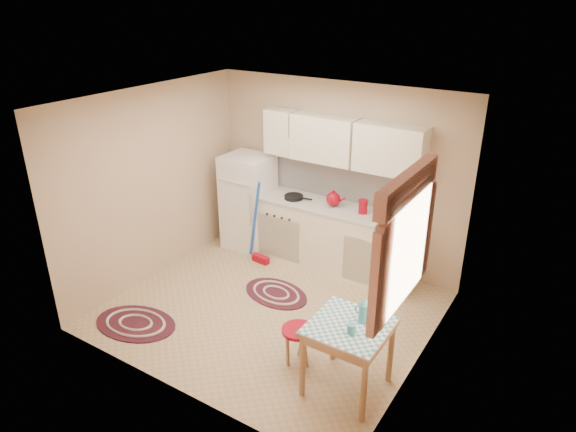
{
  "coord_description": "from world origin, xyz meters",
  "views": [
    {
      "loc": [
        2.95,
        -4.28,
        3.53
      ],
      "look_at": [
        0.08,
        0.25,
        1.16
      ],
      "focal_mm": 32.0,
      "sensor_mm": 36.0,
      "label": 1
    }
  ],
  "objects_px": {
    "fridge": "(249,202)",
    "table": "(347,357)",
    "base_cabinets": "(329,238)",
    "stool": "(298,346)"
  },
  "relations": [
    {
      "from": "table",
      "to": "base_cabinets",
      "type": "bearing_deg",
      "value": 122.33
    },
    {
      "from": "base_cabinets",
      "to": "stool",
      "type": "distance_m",
      "value": 2.07
    },
    {
      "from": "base_cabinets",
      "to": "table",
      "type": "distance_m",
      "value": 2.37
    },
    {
      "from": "base_cabinets",
      "to": "table",
      "type": "xyz_separation_m",
      "value": [
        1.27,
        -2.0,
        -0.08
      ]
    },
    {
      "from": "base_cabinets",
      "to": "stool",
      "type": "bearing_deg",
      "value": -70.48
    },
    {
      "from": "fridge",
      "to": "stool",
      "type": "distance_m",
      "value": 2.8
    },
    {
      "from": "fridge",
      "to": "base_cabinets",
      "type": "bearing_deg",
      "value": 2.18
    },
    {
      "from": "fridge",
      "to": "table",
      "type": "height_order",
      "value": "fridge"
    },
    {
      "from": "base_cabinets",
      "to": "table",
      "type": "height_order",
      "value": "base_cabinets"
    },
    {
      "from": "fridge",
      "to": "table",
      "type": "relative_size",
      "value": 1.94
    }
  ]
}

